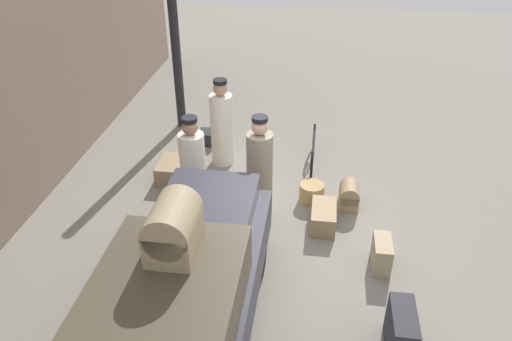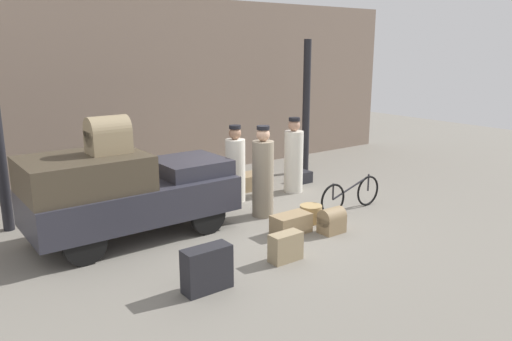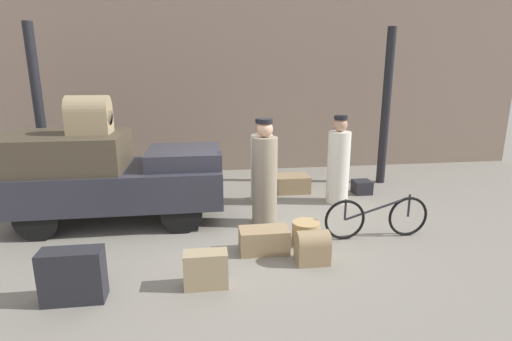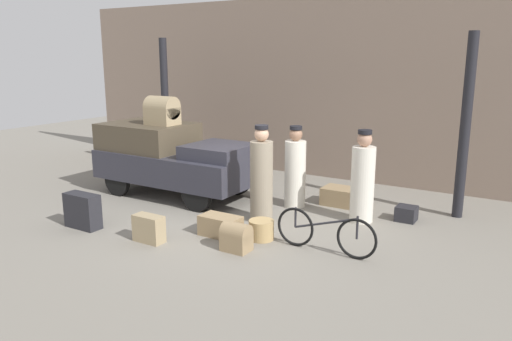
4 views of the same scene
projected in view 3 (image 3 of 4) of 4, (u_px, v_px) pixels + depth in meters
name	position (u px, v px, depth m)	size (l,w,h in m)	color
ground_plane	(246.00, 228.00, 6.75)	(30.00, 30.00, 0.00)	gray
station_building_facade	(227.00, 83.00, 10.10)	(16.00, 0.15, 4.50)	gray
canopy_pillar_left	(39.00, 113.00, 8.05)	(0.20, 0.20, 3.50)	black
canopy_pillar_right	(386.00, 108.00, 9.04)	(0.20, 0.20, 3.50)	black
truck	(108.00, 173.00, 6.89)	(3.59, 1.61, 1.57)	black
bicycle	(377.00, 217.00, 6.31)	(1.71, 0.04, 0.69)	black
wicker_basket	(306.00, 232.00, 6.16)	(0.43, 0.43, 0.34)	tan
porter_carrying_trunk	(338.00, 164.00, 7.89)	(0.44, 0.44, 1.74)	silver
porter_with_bicycle	(265.00, 178.00, 6.75)	(0.43, 0.43, 1.83)	gray
porter_standing_middle	(262.00, 166.00, 7.88)	(0.43, 0.43, 1.68)	silver
trunk_wicker_pale	(73.00, 276.00, 4.57)	(0.70, 0.29, 0.64)	#232328
trunk_umber_medium	(206.00, 269.00, 4.90)	(0.54, 0.26, 0.46)	#9E8966
suitcase_tan_flat	(292.00, 184.00, 8.70)	(0.72, 0.54, 0.37)	#937A56
trunk_barrel_dark	(312.00, 247.00, 5.52)	(0.45, 0.33, 0.47)	#937A56
suitcase_black_upright	(264.00, 240.00, 5.85)	(0.72, 0.40, 0.36)	#937A56
suitcase_small_leather	(362.00, 187.00, 8.60)	(0.37, 0.36, 0.28)	#232328
trunk_on_truck_roof	(89.00, 115.00, 6.61)	(0.67, 0.50, 0.63)	#9E8966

